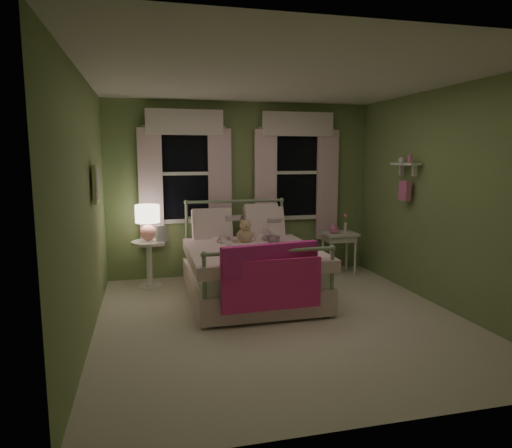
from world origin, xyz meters
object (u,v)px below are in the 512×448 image
object	(u,v)px
bed	(250,268)
child_right	(263,220)
nightstand_left	(149,258)
table_lamp	(148,219)
nightstand_right	(339,239)
teddy_bear	(245,233)
child_left	(222,218)

from	to	relation	value
bed	child_right	bearing A→B (deg)	57.61
nightstand_left	table_lamp	distance (m)	0.54
nightstand_left	child_right	bearing A→B (deg)	-11.46
child_right	nightstand_right	distance (m)	1.40
bed	table_lamp	distance (m)	1.57
bed	teddy_bear	xyz separation A→B (m)	(-0.01, 0.27, 0.42)
child_right	nightstand_right	xyz separation A→B (m)	(1.30, 0.35, -0.38)
teddy_bear	child_right	bearing A→B (deg)	29.50
nightstand_left	nightstand_right	xyz separation A→B (m)	(2.83, 0.04, 0.13)
child_left	child_right	size ratio (longest dim) A/B	1.11
child_right	nightstand_left	size ratio (longest dim) A/B	1.12
bed	teddy_bear	distance (m)	0.50
child_left	bed	bearing A→B (deg)	118.46
bed	child_right	world-z (taller)	child_right
teddy_bear	bed	bearing A→B (deg)	-88.85
child_right	teddy_bear	world-z (taller)	child_right
table_lamp	nightstand_right	bearing A→B (deg)	0.78
bed	nightstand_left	distance (m)	1.46
table_lamp	nightstand_left	bearing A→B (deg)	-63.43
table_lamp	child_left	bearing A→B (deg)	-17.72
table_lamp	child_right	bearing A→B (deg)	-11.46
teddy_bear	table_lamp	distance (m)	1.35
bed	child_left	distance (m)	0.79
child_right	nightstand_left	world-z (taller)	child_right
bed	nightstand_left	size ratio (longest dim) A/B	3.13
child_left	child_right	world-z (taller)	child_left
bed	teddy_bear	world-z (taller)	bed
bed	nightstand_right	size ratio (longest dim) A/B	3.18
child_right	teddy_bear	distance (m)	0.35
nightstand_left	table_lamp	xyz separation A→B (m)	(-0.00, 0.00, 0.54)
nightstand_right	teddy_bear	bearing A→B (deg)	-162.20
child_left	child_right	distance (m)	0.56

